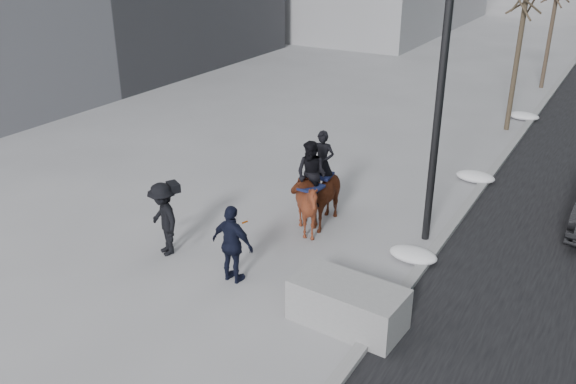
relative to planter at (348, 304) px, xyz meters
The scene contains 11 objects.
ground 2.57m from the planter, 164.05° to the left, with size 120.00×120.00×0.00m, color gray.
curb 10.72m from the planter, 86.96° to the left, with size 0.25×90.00×0.12m, color gray.
planter is the anchor object (origin of this frame).
tree_near 14.10m from the planter, 90.13° to the left, with size 1.20×1.20×5.56m, color #35281F, non-canonical shape.
tree_far 21.29m from the planter, 90.08° to the left, with size 1.20×1.20×5.13m, color #3A2D22, non-canonical shape.
mounted_left 4.43m from the planter, 124.84° to the left, with size 1.09×1.95×2.39m.
mounted_right 3.73m from the planter, 130.36° to the left, with size 1.35×1.49×2.39m.
feeder 2.81m from the planter, behind, with size 1.04×0.88×1.75m.
camera_crew 4.85m from the planter, behind, with size 1.31×1.11×1.75m.
lamppost 6.27m from the planter, 87.75° to the left, with size 0.25×2.18×9.09m.
snow_piles 5.62m from the planter, 87.26° to the left, with size 1.40×16.36×0.36m.
Camera 1 is at (6.37, -9.64, 7.08)m, focal length 38.00 mm.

